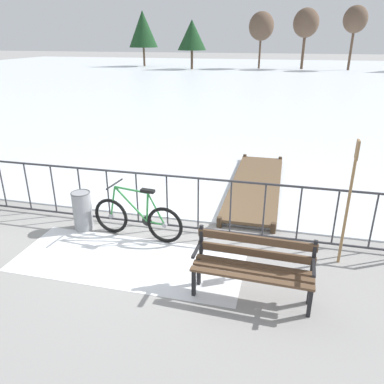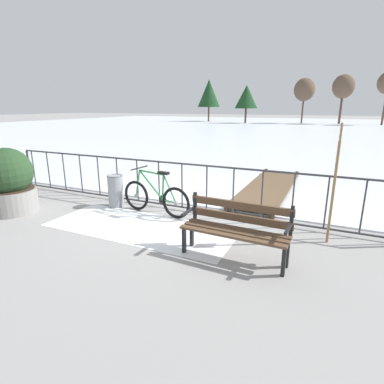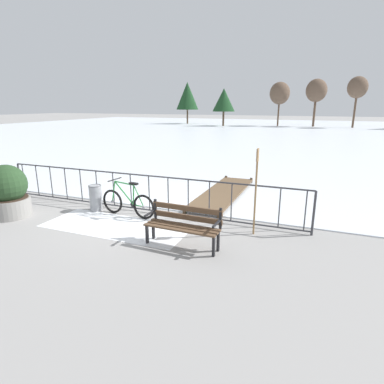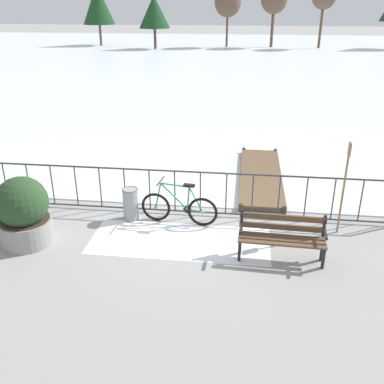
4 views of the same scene
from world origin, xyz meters
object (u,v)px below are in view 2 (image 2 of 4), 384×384
at_px(oar_upright, 335,177).
at_px(planter_with_shrub, 9,182).
at_px(park_bench, 236,225).
at_px(trash_bin, 116,191).
at_px(bicycle_near_railing, 155,197).

bearing_deg(oar_upright, planter_with_shrub, -169.33).
height_order(park_bench, planter_with_shrub, planter_with_shrub).
bearing_deg(trash_bin, park_bench, -20.72).
relative_size(planter_with_shrub, trash_bin, 1.91).
relative_size(trash_bin, oar_upright, 0.37).
relative_size(bicycle_near_railing, planter_with_shrub, 1.22).
distance_m(planter_with_shrub, oar_upright, 6.42).
distance_m(bicycle_near_railing, park_bench, 2.41).
relative_size(park_bench, oar_upright, 0.82).
distance_m(park_bench, oar_upright, 1.82).
height_order(park_bench, oar_upright, oar_upright).
bearing_deg(park_bench, bicycle_near_railing, 151.45).
bearing_deg(bicycle_near_railing, planter_with_shrub, -157.98).
bearing_deg(bicycle_near_railing, park_bench, -28.55).
xyz_separation_m(trash_bin, oar_upright, (4.46, -0.06, 0.76)).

